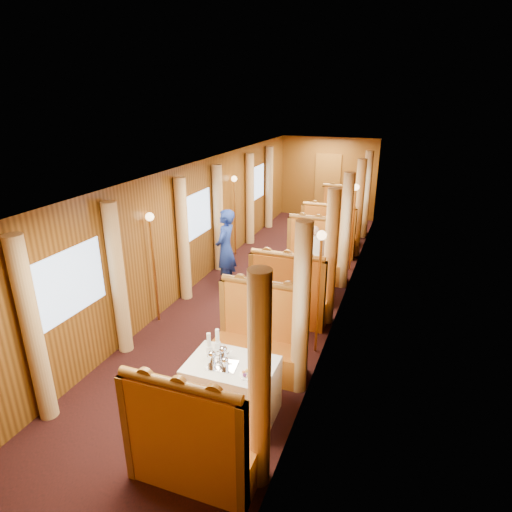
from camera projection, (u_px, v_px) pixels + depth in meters
The scene contains 48 objects.
floor at pixel (266, 291), 8.62m from camera, with size 3.00×12.00×0.01m, color black, non-canonical shape.
ceiling at pixel (267, 166), 7.73m from camera, with size 3.00×12.00×0.01m, color silver, non-canonical shape.
wall_far at pixel (328, 178), 13.44m from camera, with size 3.00×2.50×0.01m, color brown, non-canonical shape.
wall_left at pixel (197, 225), 8.66m from camera, with size 12.00×2.50×0.01m, color brown, non-canonical shape.
wall_right at pixel (345, 241), 7.69m from camera, with size 12.00×2.50×0.01m, color brown, non-canonical shape.
doorway_far at pixel (327, 186), 13.51m from camera, with size 0.80×0.04×2.00m, color #8F5B21.
table_near at pixel (232, 390), 5.17m from camera, with size 1.05×0.72×0.75m, color white.
banquette_near_fwd at pixel (192, 448), 4.27m from camera, with size 1.30×0.55×1.34m.
banquette_near_aft at pixel (260, 343), 6.05m from camera, with size 1.30×0.55×1.34m.
table_mid at pixel (303, 279), 8.25m from camera, with size 1.05×0.72×0.75m, color white.
banquette_mid_fwd at pixel (289, 299), 7.34m from camera, with size 1.30×0.55×1.34m.
banquette_mid_aft at pixel (315, 259), 9.12m from camera, with size 1.30×0.55×1.34m.
table_far at pixel (336, 229), 11.32m from camera, with size 1.05×0.72×0.75m, color white.
banquette_far_fwd at pixel (328, 239), 10.41m from camera, with size 1.30×0.55×1.34m.
banquette_far_aft at pixel (342, 218), 12.19m from camera, with size 1.30×0.55×1.34m.
tea_tray at pixel (222, 366), 4.99m from camera, with size 0.34×0.26×0.01m, color silver.
teapot_left at pixel (212, 359), 5.03m from camera, with size 0.15×0.11×0.12m, color silver, non-canonical shape.
teapot_right at pixel (225, 365), 4.93m from camera, with size 0.14×0.11×0.12m, color silver, non-canonical shape.
teapot_back at pixel (223, 354), 5.09m from camera, with size 0.17×0.13×0.14m, color silver, non-canonical shape.
fruit_plate at pixel (248, 374), 4.81m from camera, with size 0.21×0.21×0.05m.
cup_inboard at pixel (209, 345), 5.23m from camera, with size 0.08×0.08×0.26m.
cup_outboard at pixel (217, 341), 5.31m from camera, with size 0.08×0.08×0.26m.
rose_vase_mid at pixel (304, 253), 8.05m from camera, with size 0.06×0.06×0.36m.
rose_vase_far at pixel (335, 209), 11.11m from camera, with size 0.06×0.06×0.36m.
window_left_near at pixel (71, 283), 5.51m from camera, with size 1.20×0.90×0.01m, color #92ADD2, non-canonical shape.
curtain_left_near_a at pixel (32, 332), 4.89m from camera, with size 0.22×0.22×2.35m, color tan.
curtain_left_near_b at pixel (118, 280), 6.26m from camera, with size 0.22×0.22×2.35m, color tan.
window_right_near at pixel (293, 322), 4.56m from camera, with size 1.20×0.90×0.01m, color #92ADD2, non-canonical shape.
curtain_right_near_a at pixel (259, 385), 4.00m from camera, with size 0.22×0.22×2.35m, color tan.
curtain_right_near_b at pixel (301, 311), 5.37m from camera, with size 0.22×0.22×2.35m, color tan.
window_left_mid at pixel (197, 215), 8.58m from camera, with size 1.20×0.90×0.01m, color #92ADD2, non-canonical shape.
curtain_left_mid_a at pixel (183, 240), 7.96m from camera, with size 0.22×0.22×2.35m, color tan.
curtain_left_mid_b at pixel (218, 219), 9.33m from camera, with size 0.22×0.22×2.35m, color tan.
window_right_mid at pixel (345, 230), 7.63m from camera, with size 1.20×0.90×0.01m, color #92ADD2, non-canonical shape.
curtain_right_mid_a at pixel (330, 259), 7.08m from camera, with size 0.22×0.22×2.35m, color tan.
curtain_right_mid_b at pixel (345, 232), 8.44m from camera, with size 0.22×0.22×2.35m, color tan.
window_left_far at pixel (256, 183), 11.65m from camera, with size 1.20×0.90×0.01m, color #92ADD2, non-canonical shape.
curtain_left_far_a at pixel (250, 199), 11.03m from camera, with size 0.22×0.22×2.35m, color tan.
curtain_left_far_b at pixel (269, 188), 12.40m from camera, with size 0.22×0.22×2.35m, color tan.
window_right_far at pixel (368, 191), 10.70m from camera, with size 1.20×0.90×0.01m, color #92ADD2, non-canonical shape.
curtain_right_far_a at pixel (358, 209), 10.15m from camera, with size 0.22×0.22×2.35m, color tan.
curtain_right_far_b at pixel (366, 195), 11.52m from camera, with size 0.22×0.22×2.35m, color tan.
sconce_left_fore at pixel (152, 246), 7.04m from camera, with size 0.14×0.14×1.95m.
sconce_right_fore at pixel (320, 268), 6.14m from camera, with size 0.14×0.14×1.95m.
sconce_left_aft at pixel (234, 200), 10.11m from camera, with size 0.14×0.14×1.95m.
sconce_right_aft at pixel (354, 210), 9.22m from camera, with size 0.14×0.14×1.95m.
steward at pixel (226, 249), 8.55m from camera, with size 0.60×0.39×1.64m, color navy.
passenger at pixel (313, 248), 8.83m from camera, with size 0.40×0.44×0.76m.
Camera 1 is at (2.49, -7.40, 3.73)m, focal length 30.00 mm.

